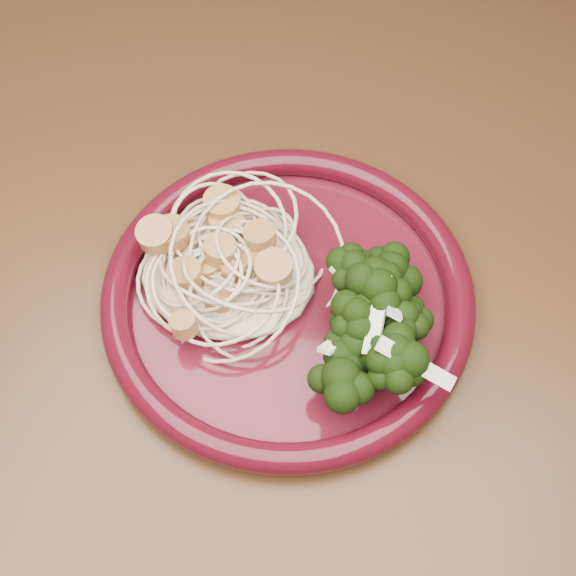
# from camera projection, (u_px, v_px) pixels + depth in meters

# --- Properties ---
(dining_table) EXTENTS (1.20, 0.80, 0.75)m
(dining_table) POSITION_uv_depth(u_px,v_px,m) (216.00, 278.00, 0.72)
(dining_table) COLOR #472814
(dining_table) RESTS_ON ground
(dinner_plate) EXTENTS (0.30, 0.30, 0.02)m
(dinner_plate) POSITION_uv_depth(u_px,v_px,m) (288.00, 295.00, 0.58)
(dinner_plate) COLOR #460C17
(dinner_plate) RESTS_ON dining_table
(spaghetti_pile) EXTENTS (0.14, 0.13, 0.03)m
(spaghetti_pile) POSITION_uv_depth(u_px,v_px,m) (227.00, 266.00, 0.58)
(spaghetti_pile) COLOR beige
(spaghetti_pile) RESTS_ON dinner_plate
(scallop_cluster) EXTENTS (0.14, 0.14, 0.04)m
(scallop_cluster) POSITION_uv_depth(u_px,v_px,m) (224.00, 237.00, 0.55)
(scallop_cluster) COLOR #BD8444
(scallop_cluster) RESTS_ON spaghetti_pile
(broccoli_pile) EXTENTS (0.10, 0.15, 0.05)m
(broccoli_pile) POSITION_uv_depth(u_px,v_px,m) (366.00, 307.00, 0.55)
(broccoli_pile) COLOR black
(broccoli_pile) RESTS_ON dinner_plate
(onion_garnish) EXTENTS (0.07, 0.10, 0.05)m
(onion_garnish) POSITION_uv_depth(u_px,v_px,m) (370.00, 283.00, 0.52)
(onion_garnish) COLOR beige
(onion_garnish) RESTS_ON broccoli_pile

